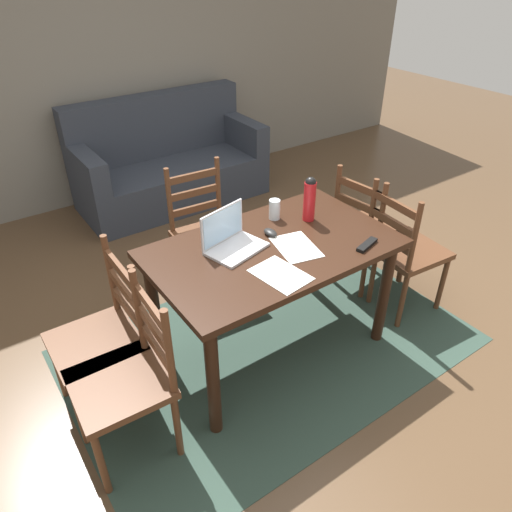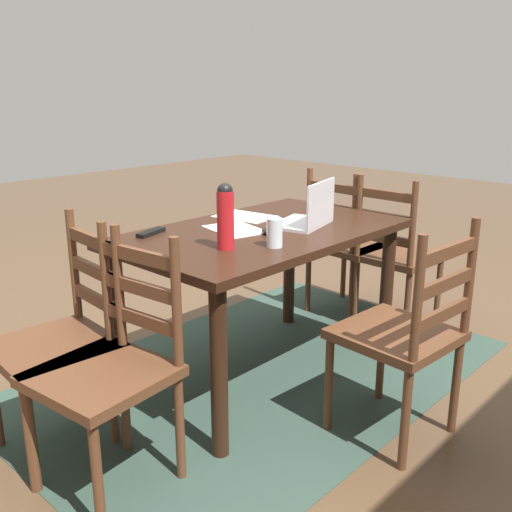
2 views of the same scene
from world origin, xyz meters
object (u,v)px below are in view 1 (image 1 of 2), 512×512
at_px(dining_table, 273,262).
at_px(chair_right_near, 404,251).
at_px(tv_remote, 367,245).
at_px(couch, 168,165).
at_px(computer_mouse, 270,233).
at_px(chair_right_far, 368,230).
at_px(water_bottle, 310,198).
at_px(chair_far_head, 206,234).
at_px(chair_left_near, 128,379).
at_px(drinking_glass, 275,209).
at_px(laptop, 230,238).
at_px(chair_left_far, 102,339).

bearing_deg(dining_table, chair_right_near, -9.48).
bearing_deg(tv_remote, couch, -16.17).
xyz_separation_m(dining_table, computer_mouse, (0.06, 0.10, 0.13)).
relative_size(chair_right_far, water_bottle, 3.37).
relative_size(chair_far_head, water_bottle, 3.37).
xyz_separation_m(dining_table, chair_right_far, (0.99, 0.16, -0.20)).
relative_size(chair_left_near, drinking_glass, 7.56).
bearing_deg(water_bottle, tv_remote, -81.06).
xyz_separation_m(couch, laptop, (-0.67, -2.21, 0.48)).
xyz_separation_m(dining_table, couch, (0.46, 2.34, -0.31)).
bearing_deg(chair_right_far, computer_mouse, -176.29).
xyz_separation_m(couch, computer_mouse, (-0.40, -2.23, 0.43)).
bearing_deg(computer_mouse, chair_far_head, 95.00).
bearing_deg(couch, drinking_glass, -97.15).
height_order(couch, water_bottle, water_bottle).
bearing_deg(tv_remote, chair_left_near, 68.86).
height_order(dining_table, laptop, laptop).
bearing_deg(chair_right_near, chair_far_head, 135.88).
height_order(drinking_glass, tv_remote, drinking_glass).
distance_m(chair_left_near, chair_left_far, 0.34).
bearing_deg(chair_right_near, chair_left_near, -179.85).
bearing_deg(drinking_glass, chair_far_head, 109.89).
bearing_deg(couch, chair_left_far, -123.77).
xyz_separation_m(dining_table, laptop, (-0.21, 0.12, 0.17)).
bearing_deg(computer_mouse, water_bottle, 3.87).
height_order(dining_table, tv_remote, tv_remote).
distance_m(chair_left_near, tv_remote, 1.46).
relative_size(chair_left_near, water_bottle, 3.37).
xyz_separation_m(chair_right_near, tv_remote, (-0.56, -0.14, 0.32)).
distance_m(chair_far_head, water_bottle, 0.89).
xyz_separation_m(chair_right_far, computer_mouse, (-0.93, -0.06, 0.33)).
relative_size(laptop, computer_mouse, 3.65).
distance_m(chair_right_near, laptop, 1.29).
bearing_deg(water_bottle, couch, 87.48).
distance_m(chair_right_far, chair_far_head, 1.17).
relative_size(chair_far_head, couch, 0.53).
height_order(chair_far_head, computer_mouse, chair_far_head).
height_order(chair_left_near, chair_far_head, same).
bearing_deg(chair_left_far, chair_right_near, -9.56).
bearing_deg(computer_mouse, drinking_glass, 47.00).
height_order(chair_right_far, water_bottle, water_bottle).
bearing_deg(laptop, chair_left_far, 176.76).
distance_m(chair_left_near, chair_far_head, 1.38).
bearing_deg(chair_left_near, chair_right_far, 9.59).
distance_m(couch, laptop, 2.36).
bearing_deg(drinking_glass, water_bottle, -38.69).
distance_m(chair_far_head, tv_remote, 1.23).
height_order(chair_left_near, drinking_glass, chair_left_near).
relative_size(chair_right_near, couch, 0.53).
distance_m(computer_mouse, tv_remote, 0.56).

